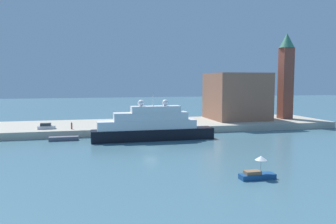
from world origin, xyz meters
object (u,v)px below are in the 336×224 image
at_px(harbor_building, 236,96).
at_px(bell_tower, 286,73).
at_px(mooring_bollard, 145,126).
at_px(person_figure, 72,126).
at_px(large_yacht, 151,126).
at_px(small_motorboat, 257,172).
at_px(parked_car, 46,126).
at_px(work_barge, 64,139).

height_order(harbor_building, bell_tower, bell_tower).
height_order(harbor_building, mooring_bollard, harbor_building).
xyz_separation_m(harbor_building, person_figure, (-46.78, -10.61, -6.02)).
bearing_deg(mooring_bollard, large_yacht, -90.02).
distance_m(bell_tower, mooring_bollard, 47.19).
distance_m(small_motorboat, mooring_bollard, 41.79).
xyz_separation_m(large_yacht, mooring_bollard, (0.00, 8.03, -0.91)).
relative_size(parked_car, mooring_bollard, 4.95).
relative_size(large_yacht, bell_tower, 1.07).
distance_m(large_yacht, mooring_bollard, 8.08).
bearing_deg(parked_car, large_yacht, -25.71).
height_order(harbor_building, parked_car, harbor_building).
distance_m(large_yacht, parked_car, 25.69).
xyz_separation_m(large_yacht, small_motorboat, (8.11, -32.95, -2.15)).
distance_m(large_yacht, work_barge, 19.41).
bearing_deg(mooring_bollard, work_barge, -167.49).
relative_size(large_yacht, parked_car, 6.75).
bearing_deg(work_barge, parked_car, 120.48).
distance_m(work_barge, harbor_building, 51.61).
bearing_deg(small_motorboat, parked_car, 125.32).
height_order(small_motorboat, parked_car, small_motorboat).
xyz_separation_m(large_yacht, work_barge, (-18.85, 3.85, -2.59)).
bearing_deg(parked_car, work_barge, -59.52).
distance_m(large_yacht, bell_tower, 49.25).
distance_m(small_motorboat, harbor_building, 57.72).
xyz_separation_m(work_barge, parked_car, (-4.29, 7.29, 1.87)).
height_order(parked_car, mooring_bollard, parked_car).
bearing_deg(mooring_bollard, parked_car, 172.35).
height_order(large_yacht, work_barge, large_yacht).
relative_size(large_yacht, harbor_building, 1.69).
bearing_deg(harbor_building, bell_tower, -8.92).
relative_size(small_motorboat, mooring_bollard, 6.00).
xyz_separation_m(small_motorboat, harbor_building, (21.35, 53.08, 7.62)).
distance_m(small_motorboat, person_figure, 49.52).
bearing_deg(person_figure, work_barge, -105.07).
bearing_deg(work_barge, person_figure, 74.93).
relative_size(bell_tower, parked_car, 6.32).
bearing_deg(large_yacht, small_motorboat, -76.18).
xyz_separation_m(large_yacht, harbor_building, (29.46, 20.13, 5.46)).
bearing_deg(bell_tower, parked_car, -174.34).
xyz_separation_m(parked_car, mooring_bollard, (23.14, -3.11, -0.18)).
bearing_deg(mooring_bollard, bell_tower, 12.49).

